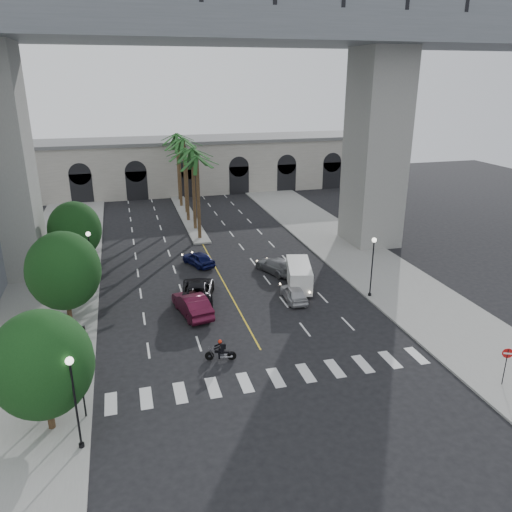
# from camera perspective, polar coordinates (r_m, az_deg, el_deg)

# --- Properties ---
(ground) EXTENTS (140.00, 140.00, 0.00)m
(ground) POSITION_cam_1_polar(r_m,az_deg,el_deg) (33.42, 1.50, -12.37)
(ground) COLOR black
(ground) RESTS_ON ground
(sidewalk_left) EXTENTS (8.00, 100.00, 0.15)m
(sidewalk_left) POSITION_cam_1_polar(r_m,az_deg,el_deg) (46.12, -22.47, -4.40)
(sidewalk_left) COLOR gray
(sidewalk_left) RESTS_ON ground
(sidewalk_right) EXTENTS (8.00, 100.00, 0.15)m
(sidewalk_right) POSITION_cam_1_polar(r_m,az_deg,el_deg) (51.24, 12.81, -0.96)
(sidewalk_right) COLOR gray
(sidewalk_right) RESTS_ON ground
(median) EXTENTS (2.00, 24.00, 0.20)m
(median) POSITION_cam_1_polar(r_m,az_deg,el_deg) (67.93, -7.79, 4.49)
(median) COLOR gray
(median) RESTS_ON ground
(pier_building) EXTENTS (71.00, 10.50, 8.50)m
(pier_building) POSITION_cam_1_polar(r_m,az_deg,el_deg) (83.58, -9.57, 10.19)
(pier_building) COLOR beige
(pier_building) RESTS_ON ground
(bridge) EXTENTS (75.00, 13.00, 26.00)m
(bridge) POSITION_cam_1_polar(r_m,az_deg,el_deg) (50.45, -2.01, 20.59)
(bridge) COLOR gray
(bridge) RESTS_ON ground
(palm_a) EXTENTS (3.20, 3.20, 10.30)m
(palm_a) POSITION_cam_1_polar(r_m,az_deg,el_deg) (56.36, -6.78, 10.77)
(palm_a) COLOR #47331E
(palm_a) RESTS_ON ground
(palm_b) EXTENTS (3.20, 3.20, 10.60)m
(palm_b) POSITION_cam_1_polar(r_m,az_deg,el_deg) (60.25, -7.30, 11.59)
(palm_b) COLOR #47331E
(palm_b) RESTS_ON ground
(palm_c) EXTENTS (3.20, 3.20, 10.10)m
(palm_c) POSITION_cam_1_polar(r_m,az_deg,el_deg) (64.20, -8.09, 11.64)
(palm_c) COLOR #47331E
(palm_c) RESTS_ON ground
(palm_d) EXTENTS (3.20, 3.20, 10.90)m
(palm_d) POSITION_cam_1_polar(r_m,az_deg,el_deg) (68.08, -8.28, 12.71)
(palm_d) COLOR #47331E
(palm_d) RESTS_ON ground
(palm_e) EXTENTS (3.20, 3.20, 10.40)m
(palm_e) POSITION_cam_1_polar(r_m,az_deg,el_deg) (72.05, -8.89, 12.69)
(palm_e) COLOR #47331E
(palm_e) RESTS_ON ground
(palm_f) EXTENTS (3.20, 3.20, 10.70)m
(palm_f) POSITION_cam_1_polar(r_m,az_deg,el_deg) (76.00, -9.04, 13.25)
(palm_f) COLOR #47331E
(palm_f) RESTS_ON ground
(street_tree_near) EXTENTS (5.20, 5.20, 6.89)m
(street_tree_near) POSITION_cam_1_polar(r_m,az_deg,el_deg) (28.11, -23.28, -11.30)
(street_tree_near) COLOR #382616
(street_tree_near) RESTS_ON ground
(street_tree_mid) EXTENTS (5.44, 5.44, 7.21)m
(street_tree_mid) POSITION_cam_1_polar(r_m,az_deg,el_deg) (39.74, -21.13, -1.58)
(street_tree_mid) COLOR #382616
(street_tree_mid) RESTS_ON ground
(street_tree_far) EXTENTS (5.04, 5.04, 6.68)m
(street_tree_far) POSITION_cam_1_polar(r_m,az_deg,el_deg) (51.20, -20.00, 2.83)
(street_tree_far) COLOR #382616
(street_tree_far) RESTS_ON ground
(lamp_post_left_near) EXTENTS (0.40, 0.40, 5.35)m
(lamp_post_left_near) POSITION_cam_1_polar(r_m,az_deg,el_deg) (26.61, -20.05, -14.75)
(lamp_post_left_near) COLOR black
(lamp_post_left_near) RESTS_ON ground
(lamp_post_left_far) EXTENTS (0.40, 0.40, 5.35)m
(lamp_post_left_far) POSITION_cam_1_polar(r_m,az_deg,el_deg) (45.56, -18.38, 0.09)
(lamp_post_left_far) COLOR black
(lamp_post_left_far) RESTS_ON ground
(lamp_post_right) EXTENTS (0.40, 0.40, 5.35)m
(lamp_post_right) POSITION_cam_1_polar(r_m,az_deg,el_deg) (42.77, 13.16, -0.67)
(lamp_post_right) COLOR black
(lamp_post_right) RESTS_ON ground
(traffic_signal_near) EXTENTS (0.25, 0.18, 3.65)m
(traffic_signal_near) POSITION_cam_1_polar(r_m,az_deg,el_deg) (29.07, -19.36, -13.16)
(traffic_signal_near) COLOR black
(traffic_signal_near) RESTS_ON ground
(traffic_signal_far) EXTENTS (0.25, 0.18, 3.65)m
(traffic_signal_far) POSITION_cam_1_polar(r_m,az_deg,el_deg) (32.52, -18.99, -9.40)
(traffic_signal_far) COLOR black
(traffic_signal_far) RESTS_ON ground
(motorcycle_rider) EXTENTS (2.06, 0.72, 1.51)m
(motorcycle_rider) POSITION_cam_1_polar(r_m,az_deg,el_deg) (33.70, -3.97, -10.76)
(motorcycle_rider) COLOR black
(motorcycle_rider) RESTS_ON ground
(car_a) EXTENTS (1.76, 4.01, 1.34)m
(car_a) POSITION_cam_1_polar(r_m,az_deg,el_deg) (42.14, 4.35, -4.24)
(car_a) COLOR #B3B4B8
(car_a) RESTS_ON ground
(car_b) EXTENTS (2.81, 5.49, 1.72)m
(car_b) POSITION_cam_1_polar(r_m,az_deg,el_deg) (39.89, -7.30, -5.49)
(car_b) COLOR #4E0F25
(car_b) RESTS_ON ground
(car_c) EXTENTS (3.84, 6.20, 1.60)m
(car_c) POSITION_cam_1_polar(r_m,az_deg,el_deg) (42.57, -6.70, -3.87)
(car_c) COLOR black
(car_c) RESTS_ON ground
(car_d) EXTENTS (3.64, 5.29, 1.42)m
(car_d) POSITION_cam_1_polar(r_m,az_deg,el_deg) (47.99, 2.28, -1.08)
(car_d) COLOR slate
(car_d) RESTS_ON ground
(car_e) EXTENTS (3.16, 4.47, 1.41)m
(car_e) POSITION_cam_1_polar(r_m,az_deg,el_deg) (50.06, -6.59, -0.31)
(car_e) COLOR #10154B
(car_e) RESTS_ON ground
(cargo_van) EXTENTS (3.25, 5.59, 2.24)m
(cargo_van) POSITION_cam_1_polar(r_m,az_deg,el_deg) (44.37, 4.93, -2.18)
(cargo_van) COLOR silver
(cargo_van) RESTS_ON ground
(pedestrian_a) EXTENTS (0.62, 0.41, 1.71)m
(pedestrian_a) POSITION_cam_1_polar(r_m,az_deg,el_deg) (36.45, -23.15, -9.37)
(pedestrian_a) COLOR black
(pedestrian_a) RESTS_ON sidewalk_left
(do_not_enter_sign) EXTENTS (0.60, 0.29, 2.63)m
(do_not_enter_sign) POSITION_cam_1_polar(r_m,az_deg,el_deg) (33.88, 26.72, -10.48)
(do_not_enter_sign) COLOR black
(do_not_enter_sign) RESTS_ON ground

